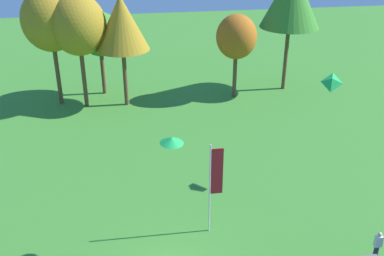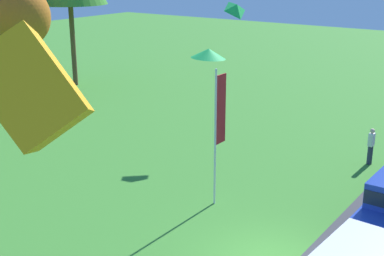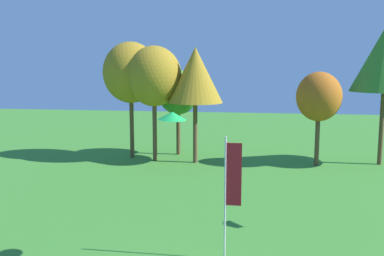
{
  "view_description": "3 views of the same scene",
  "coord_description": "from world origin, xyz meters",
  "px_view_note": "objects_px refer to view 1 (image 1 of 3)",
  "views": [
    {
      "loc": [
        -1.46,
        -15.17,
        15.69
      ],
      "look_at": [
        1.95,
        5.98,
        5.15
      ],
      "focal_mm": 42.0,
      "sensor_mm": 36.0,
      "label": 1
    },
    {
      "loc": [
        -13.35,
        -6.43,
        9.0
      ],
      "look_at": [
        2.48,
        4.82,
        2.88
      ],
      "focal_mm": 50.0,
      "sensor_mm": 36.0,
      "label": 2
    },
    {
      "loc": [
        3.83,
        -14.24,
        8.27
      ],
      "look_at": [
        0.74,
        6.32,
        5.21
      ],
      "focal_mm": 42.0,
      "sensor_mm": 36.0,
      "label": 3
    }
  ],
  "objects_px": {
    "flag_banner": "(214,178)",
    "tree_left_of_center": "(236,37)",
    "tree_far_right": "(50,20)",
    "tree_center_back": "(121,23)",
    "kite_delta_topmost": "(172,140)",
    "kite_diamond_high_right": "(332,82)",
    "person_watching_sky": "(377,246)",
    "tree_right_of_center": "(100,34)",
    "tree_far_left": "(78,25)"
  },
  "relations": [
    {
      "from": "tree_right_of_center",
      "to": "kite_delta_topmost",
      "type": "bearing_deg",
      "value": -80.29
    },
    {
      "from": "tree_right_of_center",
      "to": "flag_banner",
      "type": "distance_m",
      "value": 22.21
    },
    {
      "from": "tree_left_of_center",
      "to": "tree_right_of_center",
      "type": "bearing_deg",
      "value": 167.21
    },
    {
      "from": "tree_far_left",
      "to": "tree_center_back",
      "type": "relative_size",
      "value": 1.01
    },
    {
      "from": "person_watching_sky",
      "to": "tree_far_right",
      "type": "height_order",
      "value": "tree_far_right"
    },
    {
      "from": "tree_right_of_center",
      "to": "flag_banner",
      "type": "height_order",
      "value": "tree_right_of_center"
    },
    {
      "from": "tree_center_back",
      "to": "flag_banner",
      "type": "distance_m",
      "value": 19.03
    },
    {
      "from": "tree_center_back",
      "to": "kite_diamond_high_right",
      "type": "relative_size",
      "value": 9.39
    },
    {
      "from": "person_watching_sky",
      "to": "tree_right_of_center",
      "type": "distance_m",
      "value": 28.61
    },
    {
      "from": "tree_right_of_center",
      "to": "tree_left_of_center",
      "type": "distance_m",
      "value": 12.12
    },
    {
      "from": "person_watching_sky",
      "to": "kite_diamond_high_right",
      "type": "bearing_deg",
      "value": 88.16
    },
    {
      "from": "tree_far_right",
      "to": "kite_delta_topmost",
      "type": "relative_size",
      "value": 9.06
    },
    {
      "from": "tree_far_right",
      "to": "tree_center_back",
      "type": "height_order",
      "value": "tree_far_right"
    },
    {
      "from": "tree_far_right",
      "to": "kite_delta_topmost",
      "type": "bearing_deg",
      "value": -69.61
    },
    {
      "from": "tree_far_right",
      "to": "tree_center_back",
      "type": "bearing_deg",
      "value": -11.93
    },
    {
      "from": "tree_center_back",
      "to": "tree_left_of_center",
      "type": "relative_size",
      "value": 1.26
    },
    {
      "from": "kite_delta_topmost",
      "to": "tree_center_back",
      "type": "bearing_deg",
      "value": 95.46
    },
    {
      "from": "flag_banner",
      "to": "kite_delta_topmost",
      "type": "distance_m",
      "value": 3.78
    },
    {
      "from": "person_watching_sky",
      "to": "kite_delta_topmost",
      "type": "distance_m",
      "value": 11.33
    },
    {
      "from": "flag_banner",
      "to": "kite_delta_topmost",
      "type": "relative_size",
      "value": 4.78
    },
    {
      "from": "flag_banner",
      "to": "kite_delta_topmost",
      "type": "height_order",
      "value": "kite_delta_topmost"
    },
    {
      "from": "tree_center_back",
      "to": "tree_right_of_center",
      "type": "bearing_deg",
      "value": 122.76
    },
    {
      "from": "tree_right_of_center",
      "to": "kite_diamond_high_right",
      "type": "relative_size",
      "value": 7.52
    },
    {
      "from": "tree_center_back",
      "to": "flag_banner",
      "type": "height_order",
      "value": "tree_center_back"
    },
    {
      "from": "person_watching_sky",
      "to": "kite_delta_topmost",
      "type": "bearing_deg",
      "value": 165.3
    },
    {
      "from": "flag_banner",
      "to": "tree_left_of_center",
      "type": "bearing_deg",
      "value": 72.76
    },
    {
      "from": "tree_far_left",
      "to": "flag_banner",
      "type": "bearing_deg",
      "value": -67.71
    },
    {
      "from": "person_watching_sky",
      "to": "tree_far_right",
      "type": "distance_m",
      "value": 29.43
    },
    {
      "from": "kite_delta_topmost",
      "to": "kite_diamond_high_right",
      "type": "xyz_separation_m",
      "value": [
        9.91,
        4.88,
        0.46
      ]
    },
    {
      "from": "kite_diamond_high_right",
      "to": "flag_banner",
      "type": "bearing_deg",
      "value": -153.15
    },
    {
      "from": "tree_far_left",
      "to": "tree_right_of_center",
      "type": "xyz_separation_m",
      "value": [
        1.52,
        2.76,
        -1.51
      ]
    },
    {
      "from": "tree_far_right",
      "to": "flag_banner",
      "type": "xyz_separation_m",
      "value": [
        9.83,
        -19.39,
        -4.03
      ]
    },
    {
      "from": "person_watching_sky",
      "to": "tree_left_of_center",
      "type": "relative_size",
      "value": 0.23
    },
    {
      "from": "tree_left_of_center",
      "to": "flag_banner",
      "type": "bearing_deg",
      "value": -107.24
    },
    {
      "from": "tree_center_back",
      "to": "tree_far_right",
      "type": "bearing_deg",
      "value": 168.07
    },
    {
      "from": "person_watching_sky",
      "to": "tree_far_left",
      "type": "distance_m",
      "value": 27.37
    },
    {
      "from": "person_watching_sky",
      "to": "tree_left_of_center",
      "type": "bearing_deg",
      "value": 94.29
    },
    {
      "from": "tree_right_of_center",
      "to": "kite_delta_topmost",
      "type": "distance_m",
      "value": 22.59
    },
    {
      "from": "tree_far_right",
      "to": "tree_left_of_center",
      "type": "bearing_deg",
      "value": -3.04
    },
    {
      "from": "kite_delta_topmost",
      "to": "tree_far_right",
      "type": "bearing_deg",
      "value": 110.39
    },
    {
      "from": "tree_far_right",
      "to": "tree_right_of_center",
      "type": "relative_size",
      "value": 1.32
    },
    {
      "from": "tree_center_back",
      "to": "person_watching_sky",
      "type": "bearing_deg",
      "value": -62.1
    },
    {
      "from": "tree_right_of_center",
      "to": "kite_delta_topmost",
      "type": "xyz_separation_m",
      "value": [
        3.81,
        -22.26,
        0.62
      ]
    },
    {
      "from": "tree_left_of_center",
      "to": "kite_diamond_high_right",
      "type": "height_order",
      "value": "tree_left_of_center"
    },
    {
      "from": "tree_far_left",
      "to": "kite_diamond_high_right",
      "type": "relative_size",
      "value": 9.53
    },
    {
      "from": "tree_far_left",
      "to": "tree_center_back",
      "type": "xyz_separation_m",
      "value": [
        3.49,
        -0.31,
        0.12
      ]
    },
    {
      "from": "tree_far_right",
      "to": "tree_left_of_center",
      "type": "distance_m",
      "value": 15.72
    },
    {
      "from": "tree_left_of_center",
      "to": "kite_diamond_high_right",
      "type": "relative_size",
      "value": 7.46
    },
    {
      "from": "tree_far_left",
      "to": "tree_center_back",
      "type": "bearing_deg",
      "value": -5.03
    },
    {
      "from": "tree_far_left",
      "to": "kite_delta_topmost",
      "type": "relative_size",
      "value": 8.72
    }
  ]
}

